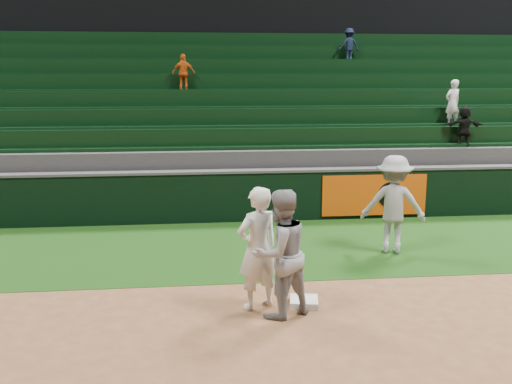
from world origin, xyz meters
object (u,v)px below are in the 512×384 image
(first_base, at_px, (304,302))
(baserunner, at_px, (280,254))
(first_baseman, at_px, (258,248))
(base_coach, at_px, (393,204))

(first_base, height_order, baserunner, baserunner)
(first_baseman, bearing_deg, first_base, 156.38)
(first_baseman, xyz_separation_m, baserunner, (0.29, -0.32, 0.01))
(first_baseman, distance_m, base_coach, 3.86)
(first_base, relative_size, base_coach, 0.22)
(first_baseman, height_order, baserunner, baserunner)
(baserunner, relative_size, base_coach, 0.97)
(first_base, relative_size, first_baseman, 0.23)
(first_base, bearing_deg, first_baseman, -177.46)
(baserunner, height_order, base_coach, base_coach)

